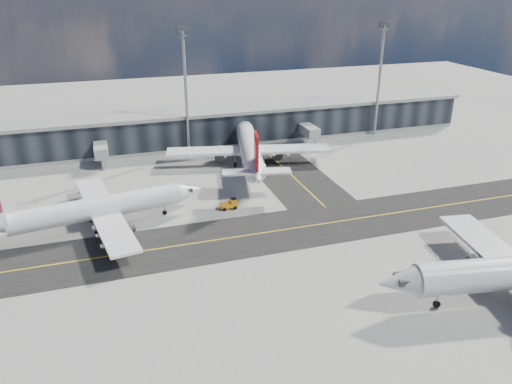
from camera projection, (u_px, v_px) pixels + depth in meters
ground at (247, 248)px, 77.39m from camera, size 300.00×300.00×0.00m
taxiway_lanes at (251, 216)px, 87.87m from camera, size 180.00×63.00×0.03m
terminal_concourse at (183, 129)px, 123.84m from camera, size 152.00×19.80×8.80m
floodlight_masts at (186, 88)px, 113.21m from camera, size 102.50×0.70×28.90m
airliner_af at (95, 209)px, 81.99m from camera, size 37.20×31.86×11.03m
airliner_redtail at (249, 148)px, 109.38m from camera, size 36.58×42.59×12.70m
baggage_tug at (230, 204)px, 90.21m from camera, size 3.07×1.64×1.90m
service_van at (239, 154)px, 116.39m from camera, size 3.60×5.69×1.46m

